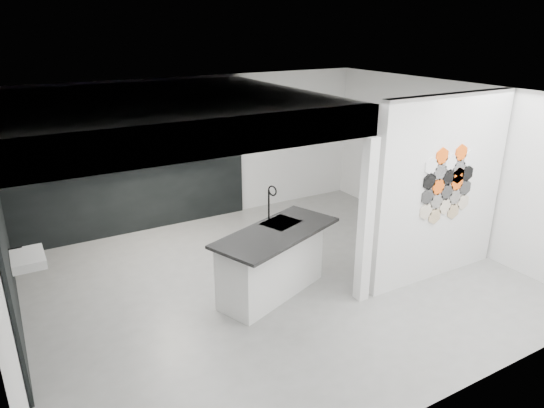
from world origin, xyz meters
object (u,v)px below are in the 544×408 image
(partition_panel, at_px, (441,190))
(wall_basin, at_px, (28,259))
(bottle_dark, at_px, (116,164))
(stockpot, at_px, (90,166))
(glass_vase, at_px, (208,152))
(glass_bowl, at_px, (208,153))
(kitchen_island, at_px, (272,261))
(kettle, at_px, (201,152))
(utensil_cup, at_px, (102,167))

(partition_panel, height_order, wall_basin, partition_panel)
(wall_basin, bearing_deg, bottle_dark, 51.46)
(stockpot, relative_size, glass_vase, 1.46)
(glass_bowl, xyz_separation_m, bottle_dark, (-1.75, 0.00, 0.03))
(kitchen_island, bearing_deg, stockpot, 99.14)
(kitchen_island, relative_size, stockpot, 10.48)
(kettle, distance_m, glass_bowl, 0.15)
(wall_basin, distance_m, utensil_cup, 2.55)
(stockpot, bearing_deg, bottle_dark, 0.00)
(kettle, distance_m, bottle_dark, 1.60)
(glass_bowl, xyz_separation_m, utensil_cup, (-1.99, 0.00, 0.00))
(kitchen_island, bearing_deg, bottle_dark, 92.79)
(stockpot, xyz_separation_m, bottle_dark, (0.44, 0.00, -0.01))
(wall_basin, height_order, stockpot, stockpot)
(utensil_cup, bearing_deg, bottle_dark, 0.00)
(stockpot, relative_size, kettle, 1.00)
(stockpot, relative_size, utensil_cup, 2.00)
(kitchen_island, xyz_separation_m, glass_vase, (0.37, 3.12, 0.87))
(bottle_dark, bearing_deg, partition_panel, -45.34)
(glass_bowl, relative_size, bottle_dark, 0.88)
(stockpot, height_order, kettle, kettle)
(partition_panel, height_order, stockpot, partition_panel)
(stockpot, relative_size, bottle_dark, 1.39)
(partition_panel, height_order, kettle, partition_panel)
(glass_vase, relative_size, utensil_cup, 1.36)
(partition_panel, xyz_separation_m, wall_basin, (-5.46, 1.80, -0.55))
(wall_basin, bearing_deg, stockpot, 59.65)
(kitchen_island, distance_m, kettle, 3.25)
(glass_bowl, bearing_deg, kettle, 180.00)
(glass_vase, xyz_separation_m, utensil_cup, (-1.99, 0.00, -0.02))
(partition_panel, xyz_separation_m, glass_vase, (-2.08, 3.87, -0.01))
(glass_bowl, bearing_deg, wall_basin, -148.65)
(glass_bowl, bearing_deg, bottle_dark, 180.00)
(partition_panel, distance_m, bottle_dark, 5.43)
(glass_vase, bearing_deg, kitchen_island, -96.71)
(glass_vase, xyz_separation_m, bottle_dark, (-1.75, 0.00, 0.00))
(bottle_dark, relative_size, utensil_cup, 1.44)
(kitchen_island, distance_m, glass_vase, 3.26)
(kitchen_island, xyz_separation_m, kettle, (0.22, 3.12, 0.89))
(kitchen_island, height_order, kettle, kitchen_island)
(kitchen_island, height_order, glass_vase, kitchen_island)
(glass_bowl, height_order, utensil_cup, utensil_cup)
(wall_basin, distance_m, glass_vase, 4.01)
(glass_bowl, bearing_deg, stockpot, 180.00)
(glass_vase, height_order, utensil_cup, glass_vase)
(glass_bowl, bearing_deg, glass_vase, 0.00)
(kitchen_island, xyz_separation_m, bottle_dark, (-1.38, 3.12, 0.87))
(stockpot, bearing_deg, wall_basin, -120.35)
(wall_basin, xyz_separation_m, glass_bowl, (3.39, 2.07, 0.52))
(wall_basin, height_order, glass_vase, glass_vase)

